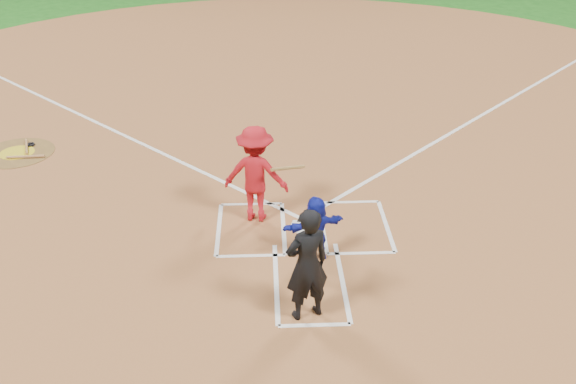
{
  "coord_description": "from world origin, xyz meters",
  "views": [
    {
      "loc": [
        -0.71,
        -10.28,
        6.45
      ],
      "look_at": [
        -0.3,
        -0.4,
        1.0
      ],
      "focal_mm": 40.0,
      "sensor_mm": 36.0,
      "label": 1
    }
  ],
  "objects_px": {
    "on_deck_circle": "(17,153)",
    "home_plate": "(303,227)",
    "batter_at_plate": "(256,174)",
    "catcher": "(316,229)",
    "umpire": "(307,265)"
  },
  "relations": [
    {
      "from": "umpire",
      "to": "home_plate",
      "type": "bearing_deg",
      "value": -113.68
    },
    {
      "from": "umpire",
      "to": "batter_at_plate",
      "type": "height_order",
      "value": "batter_at_plate"
    },
    {
      "from": "home_plate",
      "to": "batter_at_plate",
      "type": "xyz_separation_m",
      "value": [
        -0.87,
        0.39,
        0.94
      ]
    },
    {
      "from": "home_plate",
      "to": "catcher",
      "type": "distance_m",
      "value": 1.19
    },
    {
      "from": "on_deck_circle",
      "to": "batter_at_plate",
      "type": "distance_m",
      "value": 6.51
    },
    {
      "from": "catcher",
      "to": "batter_at_plate",
      "type": "relative_size",
      "value": 0.63
    },
    {
      "from": "on_deck_circle",
      "to": "home_plate",
      "type": "bearing_deg",
      "value": -28.68
    },
    {
      "from": "home_plate",
      "to": "catcher",
      "type": "bearing_deg",
      "value": 98.13
    },
    {
      "from": "catcher",
      "to": "home_plate",
      "type": "bearing_deg",
      "value": -99.94
    },
    {
      "from": "on_deck_circle",
      "to": "batter_at_plate",
      "type": "xyz_separation_m",
      "value": [
        5.62,
        -3.16,
        0.95
      ]
    },
    {
      "from": "home_plate",
      "to": "catcher",
      "type": "height_order",
      "value": "catcher"
    },
    {
      "from": "umpire",
      "to": "batter_at_plate",
      "type": "xyz_separation_m",
      "value": [
        -0.76,
        2.93,
        0.01
      ]
    },
    {
      "from": "home_plate",
      "to": "catcher",
      "type": "relative_size",
      "value": 0.5
    },
    {
      "from": "umpire",
      "to": "batter_at_plate",
      "type": "distance_m",
      "value": 3.03
    },
    {
      "from": "catcher",
      "to": "on_deck_circle",
      "type": "bearing_deg",
      "value": -52.63
    }
  ]
}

